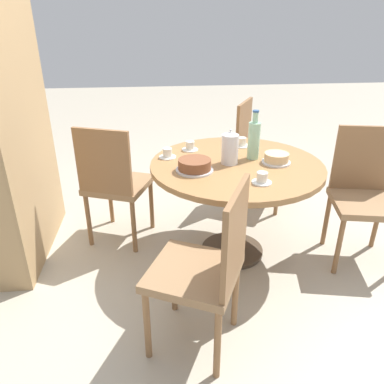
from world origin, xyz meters
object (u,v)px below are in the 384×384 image
(water_bottle, at_px, (254,139))
(cake_second, at_px, (276,158))
(bookshelf, at_px, (10,127))
(coffee_pot, at_px, (230,148))
(chair_d, at_px, (364,193))
(cup_b, at_px, (190,147))
(chair_a, at_px, (257,151))
(cup_d, at_px, (167,154))
(chair_b, at_px, (114,182))
(cup_a, at_px, (262,179))
(chair_c, at_px, (206,267))
(cake_main, at_px, (195,165))
(cup_c, at_px, (242,143))

(water_bottle, xyz_separation_m, cake_second, (-0.10, -0.13, -0.10))
(bookshelf, bearing_deg, coffee_pot, 81.40)
(cake_second, bearing_deg, chair_d, -98.06)
(chair_d, xyz_separation_m, cup_b, (0.40, 1.15, 0.23))
(chair_a, bearing_deg, bookshelf, 136.31)
(coffee_pot, height_order, cup_d, coffee_pot)
(cup_b, xyz_separation_m, cup_d, (-0.14, 0.17, 0.00))
(chair_d, bearing_deg, bookshelf, -176.43)
(chair_b, height_order, cup_b, chair_b)
(chair_d, relative_size, cup_b, 7.88)
(chair_b, relative_size, cup_d, 7.88)
(bookshelf, xyz_separation_m, cup_a, (-0.55, -1.54, -0.20))
(chair_d, relative_size, bookshelf, 0.49)
(water_bottle, relative_size, cup_a, 2.81)
(chair_b, distance_m, bookshelf, 0.76)
(chair_b, bearing_deg, chair_c, 137.07)
(chair_a, bearing_deg, water_bottle, -169.50)
(chair_c, xyz_separation_m, cup_b, (1.11, -0.03, 0.23))
(chair_c, height_order, water_bottle, water_bottle)
(chair_a, height_order, cup_d, chair_a)
(cup_a, relative_size, cup_d, 1.00)
(cake_main, xyz_separation_m, cup_a, (-0.22, -0.37, -0.01))
(chair_b, bearing_deg, cake_main, 167.69)
(cake_second, relative_size, cup_a, 1.62)
(water_bottle, height_order, cup_d, water_bottle)
(chair_a, bearing_deg, coffee_pot, -178.72)
(bookshelf, bearing_deg, cup_a, 70.50)
(chair_b, distance_m, cup_b, 0.60)
(chair_c, distance_m, coffee_pot, 0.91)
(chair_c, bearing_deg, cake_second, 169.37)
(chair_d, distance_m, cup_a, 0.85)
(chair_c, relative_size, bookshelf, 0.49)
(chair_a, bearing_deg, cup_a, -165.49)
(bookshelf, bearing_deg, chair_b, 93.09)
(chair_b, xyz_separation_m, cup_c, (0.09, -0.95, 0.23))
(coffee_pot, height_order, cup_b, coffee_pot)
(chair_d, xyz_separation_m, coffee_pot, (0.11, 0.92, 0.31))
(chair_d, relative_size, cup_d, 7.88)
(cake_main, bearing_deg, chair_a, -35.93)
(cake_main, height_order, cake_second, cake_main)
(cake_main, bearing_deg, cup_a, -121.24)
(chair_a, height_order, chair_d, same)
(cup_d, bearing_deg, cup_c, -71.63)
(bookshelf, height_order, cup_a, bookshelf)
(cake_main, bearing_deg, cup_d, 31.63)
(chair_b, distance_m, cake_second, 1.15)
(chair_a, xyz_separation_m, coffee_pot, (-0.79, 0.41, 0.31))
(chair_b, height_order, cup_c, chair_b)
(coffee_pot, relative_size, cake_main, 0.98)
(cup_c, height_order, cup_d, same)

